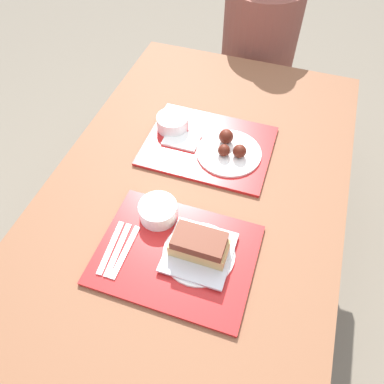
{
  "coord_description": "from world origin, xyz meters",
  "views": [
    {
      "loc": [
        0.23,
        -0.7,
        1.66
      ],
      "look_at": [
        0.01,
        -0.04,
        0.78
      ],
      "focal_mm": 35.0,
      "sensor_mm": 36.0,
      "label": 1
    }
  ],
  "objects": [
    {
      "name": "ground_plane",
      "position": [
        0.0,
        0.0,
        0.0
      ],
      "size": [
        12.0,
        12.0,
        0.0
      ],
      "primitive_type": "plane",
      "color": "#706656"
    },
    {
      "name": "picnic_table",
      "position": [
        0.0,
        0.0,
        0.65
      ],
      "size": [
        0.92,
        1.54,
        0.74
      ],
      "color": "brown",
      "rests_on": "ground_plane"
    },
    {
      "name": "picnic_bench_far",
      "position": [
        0.0,
        0.99,
        0.4
      ],
      "size": [
        0.88,
        0.28,
        0.48
      ],
      "color": "brown",
      "rests_on": "ground_plane"
    },
    {
      "name": "tray_near",
      "position": [
        0.03,
        -0.23,
        0.75
      ],
      "size": [
        0.43,
        0.33,
        0.01
      ],
      "color": "red",
      "rests_on": "picnic_table"
    },
    {
      "name": "tray_far",
      "position": [
        -0.01,
        0.2,
        0.75
      ],
      "size": [
        0.43,
        0.33,
        0.01
      ],
      "color": "red",
      "rests_on": "picnic_table"
    },
    {
      "name": "bowl_coleslaw_near",
      "position": [
        -0.07,
        -0.13,
        0.78
      ],
      "size": [
        0.11,
        0.11,
        0.05
      ],
      "color": "white",
      "rests_on": "tray_near"
    },
    {
      "name": "brisket_sandwich_plate",
      "position": [
        0.09,
        -0.22,
        0.78
      ],
      "size": [
        0.2,
        0.2,
        0.08
      ],
      "color": "white",
      "rests_on": "tray_near"
    },
    {
      "name": "plastic_fork_near",
      "position": [
        -0.13,
        -0.28,
        0.75
      ],
      "size": [
        0.03,
        0.17,
        0.0
      ],
      "color": "white",
      "rests_on": "tray_near"
    },
    {
      "name": "plastic_knife_near",
      "position": [
        -0.11,
        -0.28,
        0.75
      ],
      "size": [
        0.02,
        0.17,
        0.0
      ],
      "color": "white",
      "rests_on": "tray_near"
    },
    {
      "name": "plastic_spoon_near",
      "position": [
        -0.15,
        -0.28,
        0.75
      ],
      "size": [
        0.03,
        0.17,
        0.0
      ],
      "color": "white",
      "rests_on": "tray_near"
    },
    {
      "name": "condiment_packet",
      "position": [
        0.05,
        -0.16,
        0.76
      ],
      "size": [
        0.04,
        0.03,
        0.01
      ],
      "color": "teal",
      "rests_on": "tray_near"
    },
    {
      "name": "bowl_coleslaw_far",
      "position": [
        -0.16,
        0.24,
        0.78
      ],
      "size": [
        0.11,
        0.11,
        0.05
      ],
      "color": "white",
      "rests_on": "tray_far"
    },
    {
      "name": "wings_plate_far",
      "position": [
        0.06,
        0.18,
        0.77
      ],
      "size": [
        0.22,
        0.22,
        0.06
      ],
      "color": "white",
      "rests_on": "tray_far"
    },
    {
      "name": "napkin_far",
      "position": [
        -0.11,
        0.19,
        0.76
      ],
      "size": [
        0.12,
        0.08,
        0.01
      ],
      "color": "white",
      "rests_on": "tray_far"
    },
    {
      "name": "person_seated_across",
      "position": [
        0.0,
        0.99,
        0.76
      ],
      "size": [
        0.35,
        0.35,
        0.68
      ],
      "color": "brown",
      "rests_on": "picnic_bench_far"
    }
  ]
}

